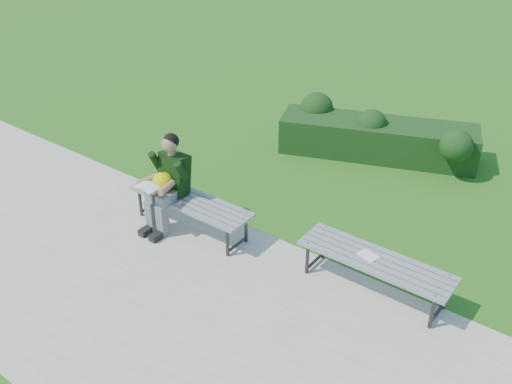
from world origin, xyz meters
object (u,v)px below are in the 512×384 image
object	(u,v)px
hedge	(375,135)
bench_left	(191,203)
bench_right	(375,263)
seated_boy	(167,180)
paper_sheet	(368,255)

from	to	relation	value
hedge	bench_left	world-z (taller)	hedge
hedge	bench_left	bearing A→B (deg)	-105.33
hedge	bench_right	bearing A→B (deg)	-63.53
seated_boy	paper_sheet	xyz separation A→B (m)	(2.74, 0.41, -0.24)
bench_left	bench_right	bearing A→B (deg)	6.90
bench_left	hedge	bearing A→B (deg)	74.67
bench_left	seated_boy	bearing A→B (deg)	-161.81
hedge	bench_right	size ratio (longest dim) A/B	1.82
seated_boy	paper_sheet	distance (m)	2.78
hedge	bench_right	distance (m)	3.56
bench_right	paper_sheet	distance (m)	0.12
seated_boy	paper_sheet	world-z (taller)	seated_boy
paper_sheet	bench_right	bearing A→B (deg)	0.00
hedge	seated_boy	world-z (taller)	seated_boy
hedge	paper_sheet	world-z (taller)	hedge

